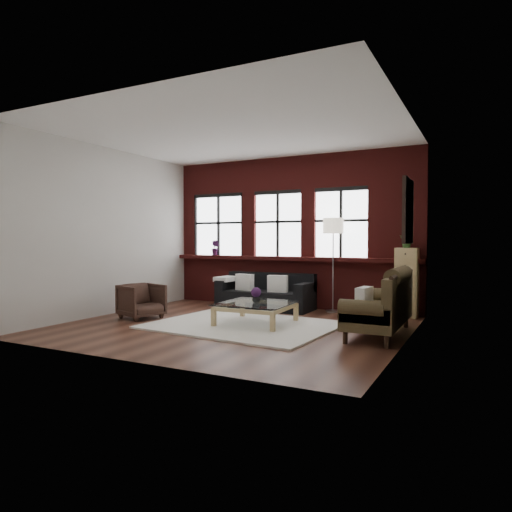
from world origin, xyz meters
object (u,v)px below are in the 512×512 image
at_px(armchair, 141,301).
at_px(drawer_chest, 407,282).
at_px(dark_sofa, 265,292).
at_px(floor_lamp, 333,261).
at_px(coffee_table, 256,314).
at_px(vase, 256,298).
at_px(vintage_settee, 378,302).

distance_m(armchair, drawer_chest, 4.91).
xyz_separation_m(dark_sofa, floor_lamp, (1.38, 0.25, 0.65)).
bearing_deg(armchair, coffee_table, -62.86).
bearing_deg(vase, floor_lamp, 69.16).
relative_size(vase, drawer_chest, 0.11).
height_order(dark_sofa, vase, dark_sofa).
bearing_deg(drawer_chest, coffee_table, -137.06).
relative_size(drawer_chest, floor_lamp, 0.64).
bearing_deg(vintage_settee, drawer_chest, 86.13).
bearing_deg(coffee_table, drawer_chest, 42.94).
xyz_separation_m(armchair, coffee_table, (2.17, 0.36, -0.13)).
xyz_separation_m(armchair, floor_lamp, (2.90, 2.29, 0.69)).
relative_size(coffee_table, drawer_chest, 0.90).
distance_m(armchair, floor_lamp, 3.76).
bearing_deg(floor_lamp, coffee_table, -110.84).
height_order(drawer_chest, floor_lamp, floor_lamp).
relative_size(dark_sofa, floor_lamp, 0.98).
xyz_separation_m(vintage_settee, armchair, (-4.18, -0.49, -0.18)).
xyz_separation_m(coffee_table, vase, (-0.00, 0.00, 0.26)).
bearing_deg(floor_lamp, armchair, -141.76).
distance_m(coffee_table, drawer_chest, 2.95).
bearing_deg(floor_lamp, vase, -110.84).
bearing_deg(armchair, vase, -62.86).
distance_m(vintage_settee, armchair, 4.21).
height_order(dark_sofa, vintage_settee, vintage_settee).
height_order(coffee_table, drawer_chest, drawer_chest).
relative_size(vintage_settee, floor_lamp, 0.92).
relative_size(vintage_settee, drawer_chest, 1.44).
height_order(dark_sofa, coffee_table, dark_sofa).
xyz_separation_m(vintage_settee, coffee_table, (-2.01, -0.12, -0.31)).
bearing_deg(dark_sofa, coffee_table, -68.95).
bearing_deg(vase, dark_sofa, 111.05).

